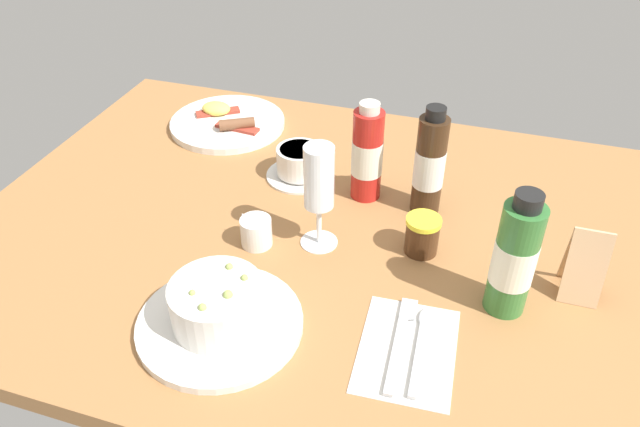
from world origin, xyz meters
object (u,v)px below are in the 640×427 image
(sauce_bottle_brown, at_px, (429,165))
(menu_card, at_px, (585,262))
(porridge_bowl, at_px, (218,310))
(sauce_bottle_green, at_px, (514,258))
(sauce_bottle_red, at_px, (367,155))
(jam_jar, at_px, (422,235))
(breakfast_plate, at_px, (227,122))
(wine_glass, at_px, (319,183))
(cutlery_setting, at_px, (408,346))
(coffee_cup, at_px, (300,163))
(creamer_jug, at_px, (256,231))

(sauce_bottle_brown, distance_m, menu_card, 0.28)
(porridge_bowl, height_order, sauce_bottle_green, sauce_bottle_green)
(sauce_bottle_brown, height_order, sauce_bottle_red, sauce_bottle_brown)
(jam_jar, distance_m, breakfast_plate, 0.53)
(sauce_bottle_green, relative_size, breakfast_plate, 0.81)
(menu_card, bearing_deg, jam_jar, 174.50)
(sauce_bottle_brown, distance_m, breakfast_plate, 0.47)
(wine_glass, distance_m, jam_jar, 0.18)
(sauce_bottle_brown, height_order, sauce_bottle_green, sauce_bottle_green)
(porridge_bowl, xyz_separation_m, cutlery_setting, (0.25, 0.04, -0.03))
(wine_glass, distance_m, sauce_bottle_brown, 0.20)
(porridge_bowl, xyz_separation_m, coffee_cup, (-0.02, 0.38, -0.00))
(porridge_bowl, height_order, cutlery_setting, porridge_bowl)
(jam_jar, bearing_deg, cutlery_setting, -84.20)
(sauce_bottle_green, relative_size, menu_card, 1.72)
(porridge_bowl, height_order, sauce_bottle_red, sauce_bottle_red)
(coffee_cup, bearing_deg, jam_jar, -30.10)
(creamer_jug, bearing_deg, jam_jar, 13.65)
(porridge_bowl, distance_m, coffee_cup, 0.38)
(creamer_jug, relative_size, wine_glass, 0.34)
(sauce_bottle_brown, height_order, breakfast_plate, sauce_bottle_brown)
(wine_glass, xyz_separation_m, sauce_bottle_brown, (0.14, 0.14, -0.03))
(porridge_bowl, distance_m, sauce_bottle_red, 0.38)
(sauce_bottle_green, bearing_deg, porridge_bowl, -156.59)
(coffee_cup, bearing_deg, cutlery_setting, -52.03)
(cutlery_setting, bearing_deg, sauce_bottle_brown, 96.20)
(porridge_bowl, bearing_deg, sauce_bottle_green, 23.41)
(coffee_cup, bearing_deg, sauce_bottle_brown, -7.45)
(coffee_cup, bearing_deg, menu_card, -19.13)
(coffee_cup, bearing_deg, sauce_bottle_red, -9.72)
(cutlery_setting, distance_m, menu_card, 0.28)
(sauce_bottle_brown, relative_size, sauce_bottle_green, 0.99)
(coffee_cup, xyz_separation_m, breakfast_plate, (-0.20, 0.13, -0.02))
(coffee_cup, height_order, breakfast_plate, coffee_cup)
(porridge_bowl, distance_m, sauce_bottle_green, 0.39)
(menu_card, bearing_deg, breakfast_plate, 156.36)
(sauce_bottle_red, bearing_deg, wine_glass, -103.89)
(coffee_cup, bearing_deg, creamer_jug, -90.69)
(porridge_bowl, distance_m, cutlery_setting, 0.25)
(sauce_bottle_green, bearing_deg, jam_jar, 147.59)
(wine_glass, height_order, breakfast_plate, wine_glass)
(cutlery_setting, xyz_separation_m, jam_jar, (-0.02, 0.20, 0.03))
(porridge_bowl, distance_m, creamer_jug, 0.18)
(cutlery_setting, height_order, coffee_cup, coffee_cup)
(sauce_bottle_red, bearing_deg, cutlery_setting, -66.48)
(jam_jar, height_order, sauce_bottle_green, sauce_bottle_green)
(coffee_cup, xyz_separation_m, sauce_bottle_red, (0.13, -0.02, 0.05))
(cutlery_setting, relative_size, sauce_bottle_brown, 0.94)
(jam_jar, bearing_deg, creamer_jug, -166.35)
(wine_glass, bearing_deg, sauce_bottle_red, 76.11)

